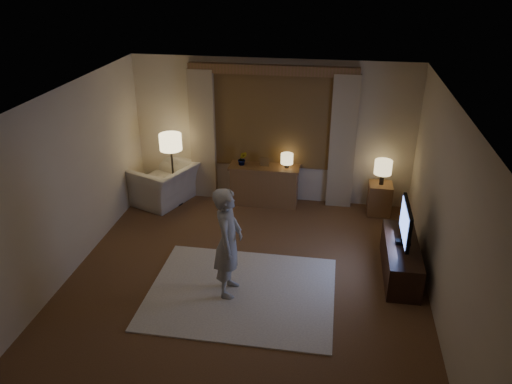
% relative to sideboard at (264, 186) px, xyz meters
% --- Properties ---
extents(room, '(5.04, 5.54, 2.64)m').
position_rel_sideboard_xyz_m(room, '(0.10, -2.00, 0.98)').
color(room, brown).
rests_on(room, ground).
extents(rug, '(2.50, 2.00, 0.02)m').
position_rel_sideboard_xyz_m(rug, '(0.09, -2.74, -0.34)').
color(rug, beige).
rests_on(rug, floor).
extents(sideboard, '(1.20, 0.40, 0.70)m').
position_rel_sideboard_xyz_m(sideboard, '(0.00, 0.00, 0.00)').
color(sideboard, brown).
rests_on(sideboard, floor).
extents(picture_frame, '(0.16, 0.02, 0.20)m').
position_rel_sideboard_xyz_m(picture_frame, '(0.00, 0.00, 0.45)').
color(picture_frame, brown).
rests_on(picture_frame, sideboard).
extents(plant, '(0.17, 0.13, 0.30)m').
position_rel_sideboard_xyz_m(plant, '(-0.40, 0.00, 0.50)').
color(plant, '#999999').
rests_on(plant, sideboard).
extents(table_lamp_sideboard, '(0.22, 0.22, 0.30)m').
position_rel_sideboard_xyz_m(table_lamp_sideboard, '(0.40, 0.00, 0.55)').
color(table_lamp_sideboard, black).
rests_on(table_lamp_sideboard, sideboard).
extents(floor_lamp, '(0.39, 0.39, 1.35)m').
position_rel_sideboard_xyz_m(floor_lamp, '(-1.62, -0.28, 0.78)').
color(floor_lamp, black).
rests_on(floor_lamp, floor).
extents(armchair, '(1.29, 1.37, 0.71)m').
position_rel_sideboard_xyz_m(armchair, '(-1.83, -0.21, 0.00)').
color(armchair, beige).
rests_on(armchair, floor).
extents(side_table, '(0.40, 0.40, 0.56)m').
position_rel_sideboard_xyz_m(side_table, '(2.06, -0.05, -0.07)').
color(side_table, brown).
rests_on(side_table, floor).
extents(table_lamp_side, '(0.30, 0.30, 0.44)m').
position_rel_sideboard_xyz_m(table_lamp_side, '(2.06, -0.05, 0.52)').
color(table_lamp_side, black).
rests_on(table_lamp_side, side_table).
extents(tv_stand, '(0.45, 1.40, 0.50)m').
position_rel_sideboard_xyz_m(tv_stand, '(2.25, -1.93, -0.10)').
color(tv_stand, black).
rests_on(tv_stand, floor).
extents(tv, '(0.21, 0.84, 0.61)m').
position_rel_sideboard_xyz_m(tv, '(2.25, -1.93, 0.48)').
color(tv, black).
rests_on(tv, tv_stand).
extents(person, '(0.37, 0.56, 1.54)m').
position_rel_sideboard_xyz_m(person, '(-0.07, -2.74, 0.44)').
color(person, '#B0ACA2').
rests_on(person, rug).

